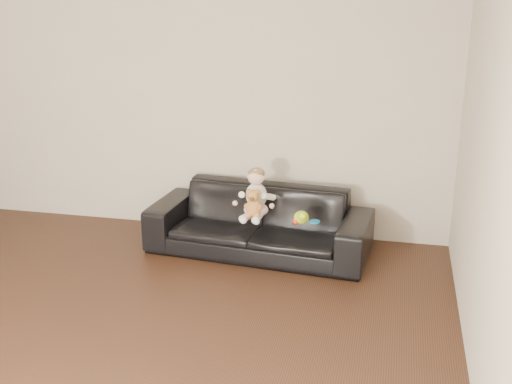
% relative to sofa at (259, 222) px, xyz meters
% --- Properties ---
extents(floor, '(5.50, 5.50, 0.00)m').
position_rel_sofa_xyz_m(floor, '(-0.81, -2.25, -0.29)').
color(floor, '#372013').
rests_on(floor, ground).
extents(wall_back, '(5.00, 0.00, 5.00)m').
position_rel_sofa_xyz_m(wall_back, '(-0.81, 0.50, 1.01)').
color(wall_back, beige).
rests_on(wall_back, ground).
extents(wall_right, '(0.00, 5.50, 5.50)m').
position_rel_sofa_xyz_m(wall_right, '(1.69, -2.25, 1.01)').
color(wall_right, beige).
rests_on(wall_right, ground).
extents(sofa, '(2.03, 0.94, 0.57)m').
position_rel_sofa_xyz_m(sofa, '(0.00, 0.00, 0.00)').
color(sofa, black).
rests_on(sofa, floor).
extents(baby, '(0.31, 0.38, 0.44)m').
position_rel_sofa_xyz_m(baby, '(-0.01, -0.11, 0.28)').
color(baby, '#FCD5DE').
rests_on(baby, sofa).
extents(teddy_bear, '(0.14, 0.14, 0.24)m').
position_rel_sofa_xyz_m(teddy_bear, '(0.00, -0.24, 0.26)').
color(teddy_bear, '#BD7A35').
rests_on(teddy_bear, sofa).
extents(toy_green, '(0.17, 0.19, 0.11)m').
position_rel_sofa_xyz_m(toy_green, '(0.41, -0.19, 0.14)').
color(toy_green, '#BEE91B').
rests_on(toy_green, sofa).
extents(toy_rattle, '(0.07, 0.07, 0.06)m').
position_rel_sofa_xyz_m(toy_rattle, '(0.37, -0.24, 0.12)').
color(toy_rattle, red).
rests_on(toy_rattle, sofa).
extents(toy_blue_disc, '(0.12, 0.12, 0.01)m').
position_rel_sofa_xyz_m(toy_blue_disc, '(0.52, -0.14, 0.10)').
color(toy_blue_disc, '#1A8BD5').
rests_on(toy_blue_disc, sofa).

